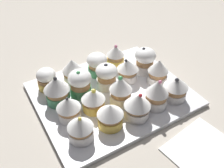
% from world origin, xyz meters
% --- Properties ---
extents(ground_plane, '(1.80, 1.80, 0.03)m').
position_xyz_m(ground_plane, '(0.00, 0.00, -0.01)').
color(ground_plane, '#B2A899').
extents(baking_tray, '(0.33, 0.40, 0.01)m').
position_xyz_m(baking_tray, '(0.00, 0.00, 0.01)').
color(baking_tray, silver).
rests_on(baking_tray, ground_plane).
extents(cupcake_0, '(0.06, 0.06, 0.07)m').
position_xyz_m(cupcake_0, '(-0.10, -0.13, 0.05)').
color(cupcake_0, white).
rests_on(cupcake_0, baking_tray).
extents(cupcake_1, '(0.06, 0.06, 0.08)m').
position_xyz_m(cupcake_1, '(-0.03, -0.13, 0.05)').
color(cupcake_1, white).
rests_on(cupcake_1, baking_tray).
extents(cupcake_2, '(0.06, 0.06, 0.08)m').
position_xyz_m(cupcake_2, '(0.04, -0.13, 0.05)').
color(cupcake_2, white).
rests_on(cupcake_2, baking_tray).
extents(cupcake_3, '(0.06, 0.06, 0.09)m').
position_xyz_m(cupcake_3, '(-0.10, -0.07, 0.05)').
color(cupcake_3, white).
rests_on(cupcake_3, baking_tray).
extents(cupcake_4, '(0.06, 0.06, 0.07)m').
position_xyz_m(cupcake_4, '(0.03, -0.07, 0.05)').
color(cupcake_4, white).
rests_on(cupcake_4, baking_tray).
extents(cupcake_5, '(0.05, 0.05, 0.07)m').
position_xyz_m(cupcake_5, '(0.10, -0.07, 0.05)').
color(cupcake_5, '#EFC651').
rests_on(cupcake_5, baking_tray).
extents(cupcake_6, '(0.06, 0.06, 0.07)m').
position_xyz_m(cupcake_6, '(-0.11, -0.01, 0.05)').
color(cupcake_6, white).
rests_on(cupcake_6, baking_tray).
extents(cupcake_7, '(0.06, 0.06, 0.08)m').
position_xyz_m(cupcake_7, '(-0.04, 0.00, 0.05)').
color(cupcake_7, white).
rests_on(cupcake_7, baking_tray).
extents(cupcake_8, '(0.06, 0.06, 0.08)m').
position_xyz_m(cupcake_8, '(0.03, 0.00, 0.05)').
color(cupcake_8, white).
rests_on(cupcake_8, baking_tray).
extents(cupcake_9, '(0.06, 0.06, 0.07)m').
position_xyz_m(cupcake_9, '(0.10, -0.01, 0.05)').
color(cupcake_9, '#4C9E6B').
rests_on(cupcake_9, baking_tray).
extents(cupcake_10, '(0.06, 0.06, 0.06)m').
position_xyz_m(cupcake_10, '(-0.10, 0.06, 0.05)').
color(cupcake_10, '#EFC651').
rests_on(cupcake_10, baking_tray).
extents(cupcake_11, '(0.06, 0.06, 0.07)m').
position_xyz_m(cupcake_11, '(-0.03, 0.07, 0.04)').
color(cupcake_11, '#EFC651').
rests_on(cupcake_11, baking_tray).
extents(cupcake_12, '(0.06, 0.06, 0.08)m').
position_xyz_m(cupcake_12, '(0.04, 0.08, 0.05)').
color(cupcake_12, '#4C9E6B').
rests_on(cupcake_12, baking_tray).
extents(cupcake_13, '(0.06, 0.06, 0.07)m').
position_xyz_m(cupcake_13, '(0.10, 0.07, 0.05)').
color(cupcake_13, white).
rests_on(cupcake_13, baking_tray).
extents(cupcake_14, '(0.06, 0.06, 0.07)m').
position_xyz_m(cupcake_14, '(-0.10, 0.14, 0.05)').
color(cupcake_14, white).
rests_on(cupcake_14, baking_tray).
extents(cupcake_15, '(0.06, 0.06, 0.07)m').
position_xyz_m(cupcake_15, '(-0.03, 0.14, 0.05)').
color(cupcake_15, white).
rests_on(cupcake_15, baking_tray).
extents(cupcake_16, '(0.07, 0.07, 0.08)m').
position_xyz_m(cupcake_16, '(0.04, 0.14, 0.05)').
color(cupcake_16, '#4C9E6B').
rests_on(cupcake_16, baking_tray).
extents(cupcake_17, '(0.05, 0.05, 0.06)m').
position_xyz_m(cupcake_17, '(0.11, 0.14, 0.04)').
color(cupcake_17, '#EFC651').
rests_on(cupcake_17, baking_tray).
extents(napkin, '(0.16, 0.17, 0.01)m').
position_xyz_m(napkin, '(-0.26, -0.08, 0.00)').
color(napkin, white).
rests_on(napkin, ground_plane).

